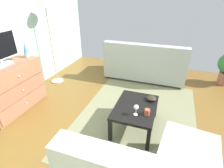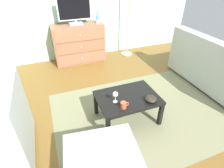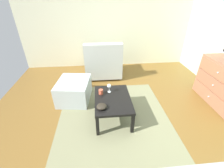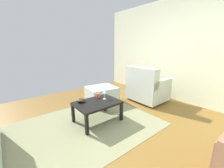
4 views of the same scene
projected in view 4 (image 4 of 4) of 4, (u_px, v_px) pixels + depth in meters
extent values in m
cube|color=brown|center=(101.00, 128.00, 2.53)|extent=(5.37, 4.94, 0.05)
cube|color=beige|center=(176.00, 51.00, 3.67)|extent=(0.12, 4.94, 2.62)
cube|color=#767555|center=(85.00, 126.00, 2.55)|extent=(2.60, 1.90, 0.01)
sphere|color=silver|center=(224.00, 154.00, 1.33)|extent=(0.03, 0.03, 0.03)
cube|color=black|center=(121.00, 112.00, 2.72)|extent=(0.05, 0.05, 0.36)
cube|color=black|center=(87.00, 125.00, 2.26)|extent=(0.05, 0.05, 0.36)
cube|color=black|center=(105.00, 104.00, 3.12)|extent=(0.05, 0.05, 0.36)
cube|color=black|center=(73.00, 113.00, 2.66)|extent=(0.05, 0.05, 0.36)
cube|color=black|center=(97.00, 103.00, 2.64)|extent=(0.82, 0.59, 0.04)
cylinder|color=silver|center=(104.00, 99.00, 2.79)|extent=(0.06, 0.06, 0.00)
cylinder|color=silver|center=(104.00, 97.00, 2.77)|extent=(0.01, 0.01, 0.09)
sphere|color=silver|center=(104.00, 93.00, 2.76)|extent=(0.07, 0.07, 0.07)
cylinder|color=#B24D34|center=(98.00, 96.00, 2.86)|extent=(0.08, 0.08, 0.08)
torus|color=#B24D34|center=(96.00, 96.00, 2.82)|extent=(0.05, 0.01, 0.05)
ellipsoid|color=black|center=(81.00, 100.00, 2.63)|extent=(0.15, 0.15, 0.07)
cylinder|color=#332319|center=(166.00, 100.00, 3.72)|extent=(0.05, 0.05, 0.05)
cylinder|color=#332319|center=(144.00, 93.00, 4.27)|extent=(0.05, 0.05, 0.05)
cylinder|color=#332319|center=(151.00, 107.00, 3.33)|extent=(0.05, 0.05, 0.05)
cylinder|color=#332319|center=(129.00, 98.00, 3.88)|extent=(0.05, 0.05, 0.05)
cube|color=#B3B7AE|center=(148.00, 92.00, 3.74)|extent=(0.80, 0.89, 0.38)
cube|color=#B3B7AE|center=(141.00, 77.00, 3.45)|extent=(0.20, 0.89, 0.49)
cube|color=#B3B7AE|center=(161.00, 84.00, 3.38)|extent=(0.76, 0.12, 0.20)
cube|color=#B3B7AE|center=(137.00, 79.00, 3.96)|extent=(0.76, 0.12, 0.20)
cylinder|color=tan|center=(153.00, 80.00, 3.85)|extent=(0.16, 0.40, 0.16)
cube|color=#ADB8B9|center=(102.00, 95.00, 3.59)|extent=(0.77, 0.69, 0.42)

